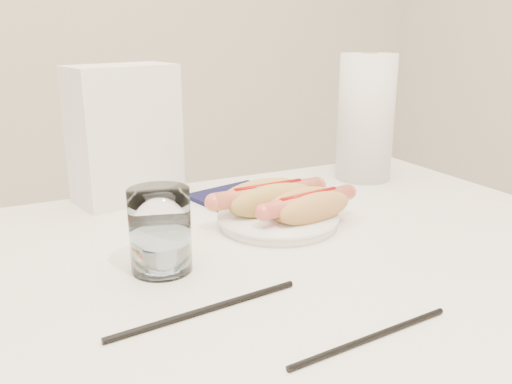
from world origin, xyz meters
name	(u,v)px	position (x,y,z in m)	size (l,w,h in m)	color
table	(240,300)	(0.00, 0.00, 0.69)	(1.20, 0.80, 0.75)	white
plate	(278,221)	(0.12, 0.10, 0.76)	(0.19, 0.19, 0.02)	white
hotdog_left	(268,198)	(0.11, 0.12, 0.79)	(0.20, 0.08, 0.05)	tan
hotdog_right	(308,206)	(0.15, 0.06, 0.79)	(0.18, 0.09, 0.05)	tan
water_glass	(160,230)	(-0.10, 0.02, 0.81)	(0.08, 0.08, 0.11)	silver
chopstick_near	(206,310)	(-0.09, -0.11, 0.75)	(0.01, 0.01, 0.24)	black
chopstick_far	(371,337)	(0.04, -0.24, 0.75)	(0.01, 0.01, 0.21)	black
napkin_box	(125,134)	(-0.07, 0.35, 0.87)	(0.19, 0.10, 0.25)	white
navy_napkin	(242,198)	(0.12, 0.25, 0.75)	(0.15, 0.15, 0.01)	#111136
paper_towel_roll	(366,118)	(0.42, 0.27, 0.88)	(0.12, 0.12, 0.26)	white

